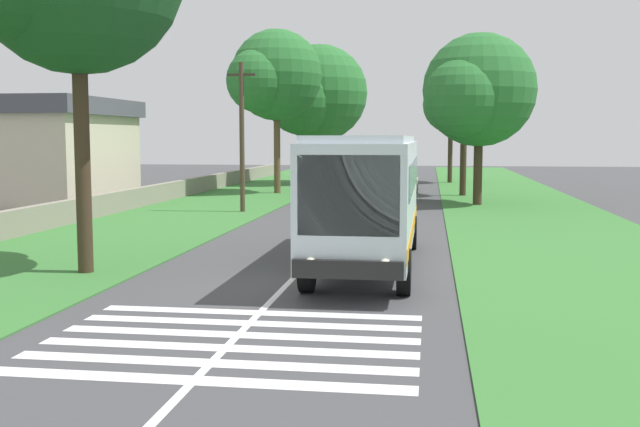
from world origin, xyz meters
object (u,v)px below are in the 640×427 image
object	(u,v)px
trailing_car_3	(357,177)
trailing_car_0	(330,195)
roadside_tree_right_1	(463,80)
coach_bus	(369,192)
trailing_car_1	(396,188)
trailing_car_2	(405,182)
roadside_tree_left_0	(316,96)
utility_pole	(242,135)
roadside_building	(32,150)
roadside_tree_right_2	(450,106)
roadside_tree_left_1	(274,78)
roadside_tree_right_0	(476,94)

from	to	relation	value
trailing_car_3	trailing_car_0	bearing A→B (deg)	-178.87
trailing_car_3	roadside_tree_right_1	size ratio (longest dim) A/B	0.45
coach_bus	trailing_car_1	xyz separation A→B (m)	(23.41, 0.26, -1.48)
coach_bus	trailing_car_2	world-z (taller)	coach_bus
roadside_tree_left_0	roadside_tree_right_1	xyz separation A→B (m)	(-10.47, -10.78, 0.31)
roadside_tree_right_1	coach_bus	bearing A→B (deg)	172.23
utility_pole	coach_bus	bearing A→B (deg)	-153.22
coach_bus	roadside_building	xyz separation A→B (m)	(18.28, 20.39, 0.81)
trailing_car_1	utility_pole	world-z (taller)	utility_pole
roadside_tree_right_1	roadside_tree_right_2	xyz separation A→B (m)	(13.80, 0.41, -1.06)
trailing_car_3	roadside_tree_left_1	size ratio (longest dim) A/B	0.41
trailing_car_2	roadside_tree_left_0	bearing A→B (deg)	45.11
trailing_car_2	roadside_tree_left_1	bearing A→B (deg)	109.51
trailing_car_2	utility_pole	distance (m)	17.37
trailing_car_1	trailing_car_2	size ratio (longest dim) A/B	1.00
trailing_car_1	roadside_tree_right_1	bearing A→B (deg)	-49.93
roadside_building	trailing_car_3	bearing A→B (deg)	-43.15
roadside_tree_right_1	roadside_tree_left_0	bearing A→B (deg)	45.84
roadside_tree_left_1	roadside_tree_right_1	world-z (taller)	roadside_tree_left_1
trailing_car_1	trailing_car_2	xyz separation A→B (m)	(6.61, -0.30, 0.00)
coach_bus	roadside_tree_left_1	world-z (taller)	roadside_tree_left_1
coach_bus	roadside_tree_right_1	world-z (taller)	roadside_tree_right_1
trailing_car_3	roadside_building	xyz separation A→B (m)	(-17.70, 16.59, 2.29)
coach_bus	trailing_car_2	xyz separation A→B (m)	(30.02, -0.03, -1.48)
trailing_car_0	trailing_car_3	xyz separation A→B (m)	(18.25, 0.36, 0.00)
roadside_tree_left_0	utility_pole	bearing A→B (deg)	179.37
roadside_tree_left_0	trailing_car_2	bearing A→B (deg)	-134.89
trailing_car_0	roadside_tree_right_0	size ratio (longest dim) A/B	0.47
roadside_tree_left_0	utility_pole	xyz separation A→B (m)	(-22.53, 0.25, -3.07)
coach_bus	trailing_car_0	distance (m)	18.12
trailing_car_0	utility_pole	size ratio (longest dim) A/B	0.59
roadside_tree_left_0	roadside_tree_right_1	size ratio (longest dim) A/B	1.14
trailing_car_2	roadside_tree_right_2	xyz separation A→B (m)	(10.48, -3.20, 5.46)
trailing_car_3	roadside_tree_left_1	bearing A→B (deg)	152.99
trailing_car_1	roadside_tree_right_1	size ratio (longest dim) A/B	0.45
trailing_car_3	roadside_building	bearing A→B (deg)	136.85
roadside_tree_right_0	trailing_car_1	bearing A→B (deg)	54.38
trailing_car_1	roadside_building	size ratio (longest dim) A/B	0.42
trailing_car_2	roadside_building	size ratio (longest dim) A/B	0.42
trailing_car_3	roadside_tree_left_1	distance (m)	12.12
roadside_tree_left_0	roadside_building	size ratio (longest dim) A/B	1.06
roadside_tree_right_2	trailing_car_1	bearing A→B (deg)	168.44
roadside_building	coach_bus	bearing A→B (deg)	-131.88
roadside_tree_left_0	roadside_tree_right_1	bearing A→B (deg)	-134.16
roadside_tree_right_0	roadside_tree_right_2	bearing A→B (deg)	2.49
trailing_car_1	roadside_tree_right_2	bearing A→B (deg)	-11.56
roadside_tree_left_0	roadside_building	bearing A→B (deg)	144.95
coach_bus	roadside_tree_right_2	world-z (taller)	roadside_tree_right_2
coach_bus	trailing_car_3	world-z (taller)	coach_bus
trailing_car_0	roadside_tree_left_0	distance (m)	20.74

